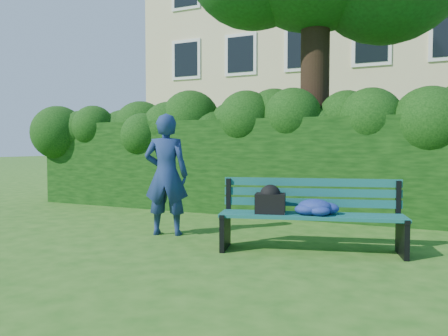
% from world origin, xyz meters
% --- Properties ---
extents(ground, '(80.00, 80.00, 0.00)m').
position_xyz_m(ground, '(0.00, 0.00, 0.00)').
color(ground, '#255A17').
rests_on(ground, ground).
extents(apartment_building, '(16.00, 8.08, 12.00)m').
position_xyz_m(apartment_building, '(-0.00, 13.99, 6.00)').
color(apartment_building, beige).
rests_on(apartment_building, ground).
extents(hedge, '(10.00, 1.00, 1.80)m').
position_xyz_m(hedge, '(0.00, 2.20, 0.90)').
color(hedge, black).
rests_on(hedge, ground).
extents(park_bench, '(2.29, 1.09, 0.89)m').
position_xyz_m(park_bench, '(1.58, -0.43, 0.50)').
color(park_bench, '#0F484C').
rests_on(park_bench, ground).
extents(man_reading, '(0.75, 0.61, 1.77)m').
position_xyz_m(man_reading, '(-0.52, -0.30, 0.88)').
color(man_reading, navy).
rests_on(man_reading, ground).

